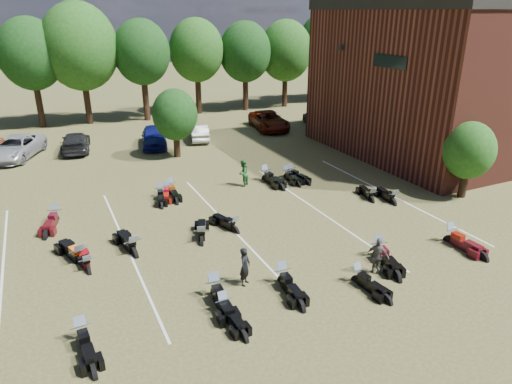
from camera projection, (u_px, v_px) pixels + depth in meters
ground at (315, 241)px, 21.14m from camera, size 160.00×160.00×0.00m
car_2 at (15, 148)px, 32.72m from camera, size 4.66×6.17×1.56m
car_3 at (76, 142)px, 34.44m from camera, size 2.63×5.07×1.40m
car_4 at (154, 136)px, 35.64m from camera, size 2.84×4.95×1.59m
car_5 at (199, 132)px, 37.39m from camera, size 2.32×4.18×1.30m
car_6 at (269, 120)px, 40.84m from camera, size 3.45×5.97×1.56m
car_7 at (320, 118)px, 41.65m from camera, size 3.70×5.90×1.59m
person_black at (245, 266)px, 17.52m from camera, size 0.68×0.67×1.57m
person_green at (243, 173)px, 27.48m from camera, size 1.01×0.98×1.65m
person_grey at (378, 256)px, 18.30m from camera, size 0.82×0.96×1.55m
motorcycle_0 at (83, 342)px, 14.71m from camera, size 0.89×2.32×1.26m
motorcycle_1 at (224, 313)px, 16.08m from camera, size 0.78×2.13×1.17m
motorcycle_2 at (282, 284)px, 17.81m from camera, size 0.96×2.39×1.30m
motorcycle_3 at (215, 297)px, 16.98m from camera, size 0.94×2.55×1.40m
motorcycle_4 at (357, 283)px, 17.90m from camera, size 0.88×2.16×1.17m
motorcycle_5 at (378, 257)px, 19.77m from camera, size 1.41×2.60×1.38m
motorcycle_6 at (450, 242)px, 21.01m from camera, size 0.80×2.41×1.34m
motorcycle_7 at (89, 272)px, 18.64m from camera, size 0.87×2.12×1.15m
motorcycle_8 at (81, 264)px, 19.18m from camera, size 1.56×2.64×1.40m
motorcycle_9 at (134, 255)px, 19.91m from camera, size 1.18×2.59×1.39m
motorcycle_10 at (202, 243)px, 20.94m from camera, size 1.47×2.43×1.29m
motorcycle_11 at (235, 232)px, 21.99m from camera, size 1.33×2.33×1.24m
motorcycle_12 at (371, 201)px, 25.51m from camera, size 1.13×2.18×1.16m
motorcycle_13 at (393, 204)px, 25.17m from camera, size 1.01×2.30×1.24m
motorcycle_14 at (56, 222)px, 23.04m from camera, size 1.45×2.51×1.33m
motorcycle_15 at (167, 195)px, 26.43m from camera, size 1.25×2.18×1.16m
motorcycle_16 at (161, 197)px, 26.07m from camera, size 1.08×2.19×1.17m
motorcycle_17 at (171, 193)px, 26.68m from camera, size 0.90×2.32×1.27m
motorcycle_18 at (266, 181)px, 28.65m from camera, size 1.02×2.56×1.39m
motorcycle_19 at (291, 177)px, 29.18m from camera, size 1.04×2.27×1.22m
motorcycle_20 at (286, 178)px, 29.02m from camera, size 0.73×2.14×1.18m
brick_building at (496, 74)px, 35.50m from camera, size 25.40×15.20×10.70m
tree_line at (143, 52)px, 42.71m from camera, size 56.00×6.00×9.79m
young_tree_near_building at (469, 151)px, 25.16m from camera, size 2.80×2.80×4.16m
young_tree_midfield at (175, 115)px, 32.19m from camera, size 3.20×3.20×4.70m
parking_lines at (230, 227)px, 22.45m from camera, size 20.10×14.00×0.01m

